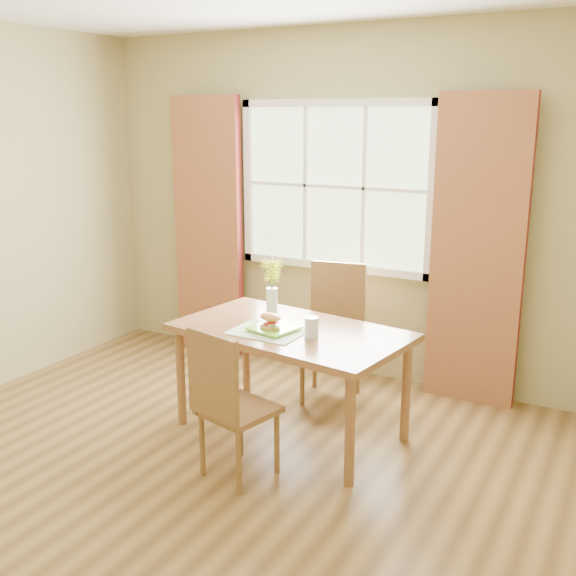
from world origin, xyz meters
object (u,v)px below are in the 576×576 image
(dining_table, at_px, (291,340))
(chair_far, at_px, (334,325))
(croissant_sandwich, at_px, (270,322))
(water_glass, at_px, (312,328))
(chair_near, at_px, (228,399))
(flower_vase, at_px, (272,280))

(dining_table, distance_m, chair_far, 0.71)
(croissant_sandwich, height_order, water_glass, same)
(chair_near, relative_size, flower_vase, 2.32)
(chair_near, distance_m, water_glass, 0.70)
(chair_far, height_order, croissant_sandwich, chair_far)
(dining_table, height_order, croissant_sandwich, croissant_sandwich)
(chair_near, xyz_separation_m, flower_vase, (-0.23, 0.90, 0.46))
(flower_vase, bearing_deg, chair_far, 64.82)
(flower_vase, bearing_deg, water_glass, -33.38)
(chair_far, bearing_deg, dining_table, -99.47)
(dining_table, relative_size, chair_far, 1.58)
(chair_far, distance_m, flower_vase, 0.69)
(chair_near, bearing_deg, croissant_sandwich, 108.53)
(dining_table, relative_size, flower_vase, 4.01)
(water_glass, relative_size, flower_vase, 0.33)
(chair_near, bearing_deg, chair_far, 103.38)
(dining_table, distance_m, water_glass, 0.26)
(croissant_sandwich, distance_m, flower_vase, 0.42)
(chair_near, xyz_separation_m, croissant_sandwich, (-0.05, 0.56, 0.29))
(chair_far, xyz_separation_m, croissant_sandwich, (-0.05, -0.84, 0.25))
(water_glass, xyz_separation_m, flower_vase, (-0.45, 0.30, 0.18))
(croissant_sandwich, height_order, flower_vase, flower_vase)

